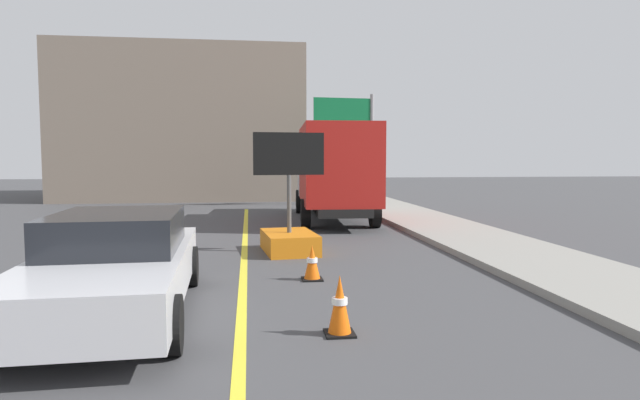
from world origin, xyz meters
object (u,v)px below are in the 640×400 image
traffic_cone_mid_lane (340,305)px  traffic_cone_far_lane (312,263)px  arrow_board_trailer (289,231)px  box_truck (334,170)px  highway_guide_sign (355,129)px  pickup_car (116,264)px

traffic_cone_mid_lane → traffic_cone_far_lane: bearing=89.8°
arrow_board_trailer → traffic_cone_mid_lane: 5.87m
box_truck → traffic_cone_mid_lane: bearing=-98.6°
arrow_board_trailer → traffic_cone_far_lane: arrow_board_trailer is taller
arrow_board_trailer → traffic_cone_mid_lane: size_ratio=3.70×
traffic_cone_mid_lane → highway_guide_sign: bearing=78.3°
arrow_board_trailer → traffic_cone_mid_lane: arrow_board_trailer is taller
traffic_cone_mid_lane → traffic_cone_far_lane: (0.01, 2.98, -0.06)m
arrow_board_trailer → box_truck: (1.98, 6.10, 1.26)m
pickup_car → traffic_cone_mid_lane: bearing=-22.9°
pickup_car → traffic_cone_far_lane: bearing=31.7°
arrow_board_trailer → traffic_cone_far_lane: (0.19, -2.89, -0.18)m
pickup_car → traffic_cone_far_lane: pickup_car is taller
arrow_board_trailer → traffic_cone_mid_lane: bearing=-88.3°
pickup_car → highway_guide_sign: (6.55, 16.59, 2.73)m
arrow_board_trailer → box_truck: size_ratio=0.36×
box_truck → highway_guide_sign: 6.36m
pickup_car → traffic_cone_far_lane: size_ratio=8.13×
pickup_car → traffic_cone_mid_lane: pickup_car is taller
highway_guide_sign → traffic_cone_far_lane: bearing=-103.9°
highway_guide_sign → traffic_cone_far_lane: 15.59m
box_truck → pickup_car: bearing=-113.4°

